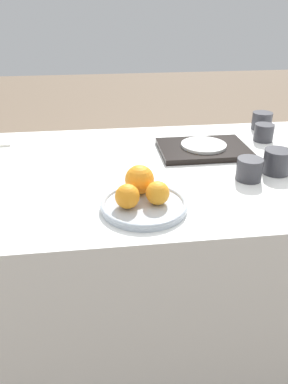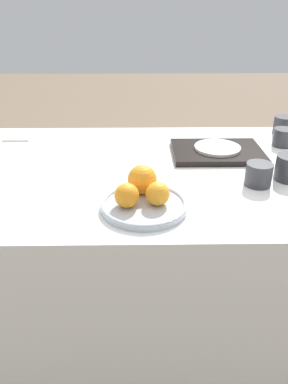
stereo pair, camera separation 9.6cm
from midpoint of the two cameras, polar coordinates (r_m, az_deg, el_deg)
name	(u,v)px [view 1 (the left image)]	position (r m, az deg, el deg)	size (l,w,h in m)	color
ground_plane	(176,331)	(1.70, 3.12, -20.52)	(12.00, 12.00, 0.00)	#7A6651
table	(180,259)	(1.43, 3.51, -10.24)	(1.59, 0.84, 0.77)	white
fruit_platter	(144,205)	(0.98, -2.81, -2.11)	(0.23, 0.23, 0.02)	#B2BCC6
orange_0	(158,193)	(0.96, -0.76, -0.22)	(0.06, 0.06, 0.06)	orange
orange_1	(127,196)	(0.95, -5.46, -0.74)	(0.06, 0.06, 0.06)	orange
orange_2	(140,180)	(1.02, -3.40, 1.83)	(0.08, 0.08, 0.08)	orange
serving_tray	(203,149)	(1.36, 7.04, 6.48)	(0.31, 0.23, 0.02)	black
side_plate	(204,145)	(1.35, 7.07, 7.07)	(0.16, 0.16, 0.01)	silver
cup_0	(277,162)	(1.23, 17.52, 4.39)	(0.08, 0.08, 0.08)	#333338
cup_1	(262,121)	(1.65, 15.92, 10.36)	(0.08, 0.08, 0.07)	#333338
cup_2	(264,133)	(1.51, 16.06, 8.66)	(0.07, 0.07, 0.07)	#333338
cup_3	(249,169)	(1.16, 13.50, 3.34)	(0.08, 0.08, 0.07)	#333338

